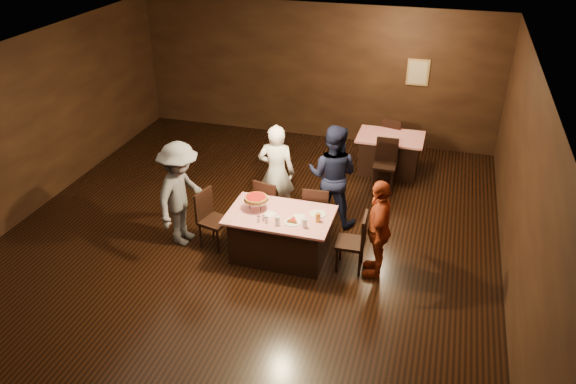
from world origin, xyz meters
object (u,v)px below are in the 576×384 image
object	(u,v)px
main_table	(280,235)
diner_red_shirt	(378,228)
glass_front_left	(277,221)
chair_back_far	(393,138)
chair_far_left	(270,203)
diner_white_jacket	(276,172)
chair_far_right	(317,210)
diner_navy_hoodie	(333,175)
pizza_stand	(256,199)
chair_end_right	(351,242)
chair_back_near	(385,164)
back_table	(389,154)
diner_grey_knit	(181,194)
glass_amber	(318,218)
plate_empty	(318,214)
chair_end_left	(214,220)
glass_front_right	(305,223)

from	to	relation	value
main_table	diner_red_shirt	distance (m)	1.54
glass_front_left	chair_back_far	bearing A→B (deg)	74.74
chair_far_left	diner_white_jacket	bearing A→B (deg)	-75.54
diner_red_shirt	chair_far_right	bearing A→B (deg)	-129.92
chair_far_left	diner_red_shirt	world-z (taller)	diner_red_shirt
chair_far_left	diner_navy_hoodie	distance (m)	1.14
diner_white_jacket	pizza_stand	bearing A→B (deg)	84.32
main_table	glass_front_left	xyz separation A→B (m)	(0.05, -0.30, 0.46)
glass_front_left	chair_far_right	bearing A→B (deg)	71.57
chair_end_right	pizza_stand	xyz separation A→B (m)	(-1.50, 0.05, 0.48)
chair_end_right	chair_back_near	bearing A→B (deg)	175.11
chair_end_right	chair_back_far	size ratio (longest dim) A/B	1.00
back_table	glass_front_left	size ratio (longest dim) A/B	9.29
main_table	diner_white_jacket	xyz separation A→B (m)	(-0.42, 1.15, 0.47)
diner_grey_knit	glass_amber	bearing A→B (deg)	-85.96
chair_far_right	plate_empty	world-z (taller)	chair_far_right
chair_back_far	diner_grey_knit	bearing A→B (deg)	69.03
chair_back_near	chair_end_left	bearing A→B (deg)	-130.74
pizza_stand	glass_amber	size ratio (longest dim) A/B	2.71
chair_far_right	pizza_stand	size ratio (longest dim) A/B	2.50
chair_back_far	chair_back_near	bearing A→B (deg)	104.16
main_table	chair_end_right	distance (m)	1.10
chair_end_left	glass_front_right	world-z (taller)	chair_end_left
main_table	chair_end_left	bearing A→B (deg)	-180.00
glass_front_right	glass_amber	size ratio (longest dim) A/B	1.00
glass_front_left	chair_far_left	bearing A→B (deg)	113.20
chair_back_near	glass_front_right	xyz separation A→B (m)	(-0.79, -3.01, 0.37)
chair_back_near	chair_far_left	bearing A→B (deg)	-129.65
back_table	glass_front_right	bearing A→B (deg)	-102.02
diner_grey_knit	glass_front_left	size ratio (longest dim) A/B	12.50
chair_far_right	chair_back_far	distance (m)	3.42
back_table	chair_far_right	xyz separation A→B (m)	(-0.84, -2.71, 0.09)
back_table	chair_back_near	size ratio (longest dim) A/B	1.37
chair_far_left	diner_grey_knit	size ratio (longest dim) A/B	0.54
chair_back_far	glass_front_right	bearing A→B (deg)	93.77
chair_end_left	plate_empty	world-z (taller)	chair_end_left
chair_back_far	diner_navy_hoodie	xyz separation A→B (m)	(-0.70, -2.82, 0.42)
chair_far_left	chair_end_left	size ratio (longest dim) A/B	1.00
chair_end_left	glass_amber	world-z (taller)	chair_end_left
chair_end_left	glass_amber	distance (m)	1.74
chair_end_right	plate_empty	size ratio (longest dim) A/B	3.80
diner_red_shirt	chair_end_left	bearing A→B (deg)	-95.48
diner_navy_hoodie	glass_amber	size ratio (longest dim) A/B	12.79
diner_grey_knit	glass_amber	size ratio (longest dim) A/B	12.50
diner_navy_hoodie	chair_far_left	bearing A→B (deg)	31.34
chair_far_left	glass_front_right	world-z (taller)	chair_far_left
chair_end_left	diner_red_shirt	distance (m)	2.61
diner_white_jacket	glass_front_left	distance (m)	1.53
chair_back_near	pizza_stand	distance (m)	3.21
main_table	diner_grey_knit	bearing A→B (deg)	-179.21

